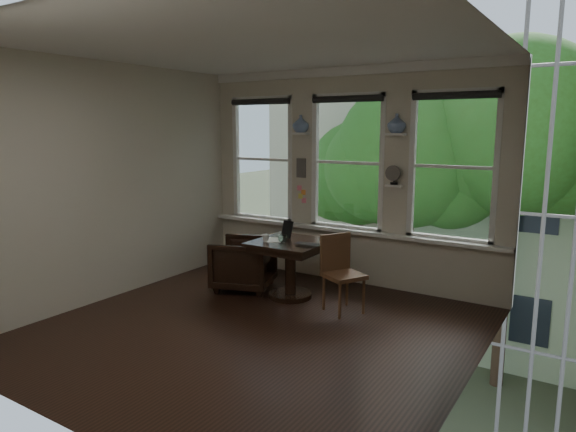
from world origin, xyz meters
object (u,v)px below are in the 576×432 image
Objects in this scene: mug at (266,238)px; armchair_left at (243,264)px; laptop at (306,245)px; table at (290,269)px; side_chair_right at (344,275)px.

armchair_left is at bearing 162.64° from mug.
armchair_left is 1.14m from laptop.
table is at bearing 73.89° from armchair_left.
armchair_left is 0.85× the size of side_chair_right.
side_chair_right is at bearing 67.75° from armchair_left.
side_chair_right reaches higher than table.
mug reaches higher than table.
table is 0.98× the size of side_chair_right.
laptop is (1.06, -0.11, 0.41)m from armchair_left.
side_chair_right is 1.13m from mug.
side_chair_right reaches higher than mug.
mug is at bearing 53.09° from armchair_left.
table is at bearing 110.88° from side_chair_right.
side_chair_right is 0.59m from laptop.
armchair_left is 7.88× the size of mug.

